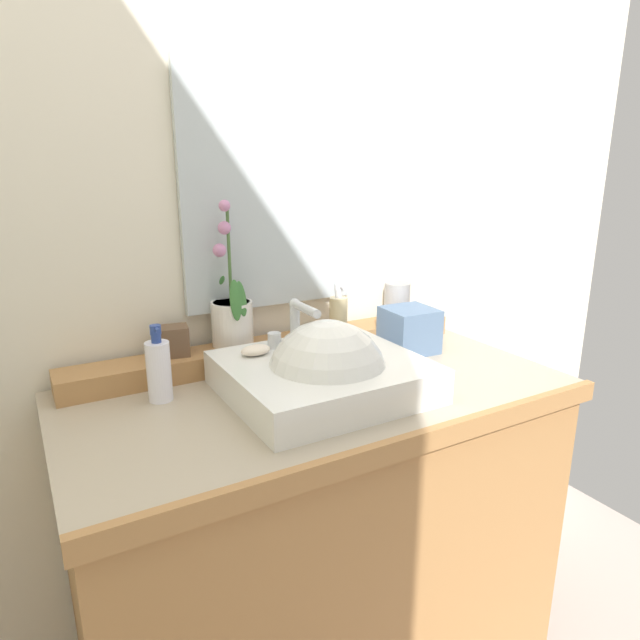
% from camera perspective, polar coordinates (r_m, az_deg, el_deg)
% --- Properties ---
extents(wall_back, '(2.83, 0.20, 2.71)m').
position_cam_1_polar(wall_back, '(1.53, -7.80, 15.73)').
color(wall_back, silver).
rests_on(wall_back, ground).
extents(vanity_cabinet, '(1.14, 0.59, 0.86)m').
position_cam_1_polar(vanity_cabinet, '(1.49, -0.07, -22.35)').
color(vanity_cabinet, '#AB7745').
rests_on(vanity_cabinet, ground).
extents(back_ledge, '(1.08, 0.11, 0.05)m').
position_cam_1_polar(back_ledge, '(1.45, -4.53, -3.02)').
color(back_ledge, '#AB7745').
rests_on(back_ledge, vanity_cabinet).
extents(sink_basin, '(0.42, 0.39, 0.29)m').
position_cam_1_polar(sink_basin, '(1.22, 0.57, -6.09)').
color(sink_basin, white).
rests_on(sink_basin, vanity_cabinet).
extents(soap_bar, '(0.07, 0.04, 0.02)m').
position_cam_1_polar(soap_bar, '(1.26, -6.72, -3.13)').
color(soap_bar, silver).
rests_on(soap_bar, sink_basin).
extents(potted_plant, '(0.10, 0.13, 0.36)m').
position_cam_1_polar(potted_plant, '(1.39, -9.18, 0.51)').
color(potted_plant, silver).
rests_on(potted_plant, back_ledge).
extents(soap_dispenser, '(0.05, 0.05, 0.13)m').
position_cam_1_polar(soap_dispenser, '(1.50, 1.93, 0.78)').
color(soap_dispenser, beige).
rests_on(soap_dispenser, back_ledge).
extents(tumbler_cup, '(0.08, 0.08, 0.11)m').
position_cam_1_polar(tumbler_cup, '(1.63, 8.01, 1.98)').
color(tumbler_cup, gray).
rests_on(tumbler_cup, back_ledge).
extents(trinket_box, '(0.09, 0.07, 0.07)m').
position_cam_1_polar(trinket_box, '(1.36, -15.10, -2.12)').
color(trinket_box, brown).
rests_on(trinket_box, back_ledge).
extents(lotion_bottle, '(0.05, 0.05, 0.17)m').
position_cam_1_polar(lotion_bottle, '(1.23, -16.43, -4.95)').
color(lotion_bottle, white).
rests_on(lotion_bottle, vanity_cabinet).
extents(tissue_box, '(0.14, 0.14, 0.12)m').
position_cam_1_polar(tissue_box, '(1.52, 9.26, -1.02)').
color(tissue_box, slate).
rests_on(tissue_box, vanity_cabinet).
extents(mirror, '(0.47, 0.02, 0.61)m').
position_cam_1_polar(mirror, '(1.44, -5.32, 13.47)').
color(mirror, silver).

